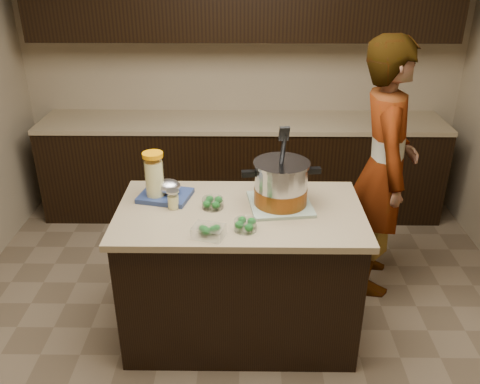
# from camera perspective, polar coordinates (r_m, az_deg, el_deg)

# --- Properties ---
(ground_plane) EXTENTS (4.00, 4.00, 0.00)m
(ground_plane) POSITION_cam_1_polar(r_m,az_deg,el_deg) (3.51, 0.00, -15.11)
(ground_plane) COLOR brown
(ground_plane) RESTS_ON ground
(room_shell) EXTENTS (4.04, 4.04, 2.72)m
(room_shell) POSITION_cam_1_polar(r_m,az_deg,el_deg) (2.71, 0.00, 13.32)
(room_shell) COLOR tan
(room_shell) RESTS_ON ground
(back_cabinets) EXTENTS (3.60, 0.63, 2.33)m
(back_cabinets) POSITION_cam_1_polar(r_m,az_deg,el_deg) (4.59, 0.26, 8.72)
(back_cabinets) COLOR black
(back_cabinets) RESTS_ON ground
(island) EXTENTS (1.46, 0.81, 0.90)m
(island) POSITION_cam_1_polar(r_m,az_deg,el_deg) (3.23, 0.00, -9.07)
(island) COLOR black
(island) RESTS_ON ground
(dish_towel) EXTENTS (0.40, 0.40, 0.02)m
(dish_towel) POSITION_cam_1_polar(r_m,az_deg,el_deg) (3.05, 4.53, -1.36)
(dish_towel) COLOR #4F7556
(dish_towel) RESTS_ON island
(stock_pot) EXTENTS (0.47, 0.37, 0.47)m
(stock_pot) POSITION_cam_1_polar(r_m,az_deg,el_deg) (3.00, 4.61, 0.69)
(stock_pot) COLOR #B7B7BC
(stock_pot) RESTS_ON dish_towel
(lemonade_pitcher) EXTENTS (0.15, 0.15, 0.30)m
(lemonade_pitcher) POSITION_cam_1_polar(r_m,az_deg,el_deg) (3.11, -9.58, 1.53)
(lemonade_pitcher) COLOR #E3DB8B
(lemonade_pitcher) RESTS_ON island
(mason_jar) EXTENTS (0.09, 0.09, 0.12)m
(mason_jar) POSITION_cam_1_polar(r_m,az_deg,el_deg) (3.02, -7.52, -0.86)
(mason_jar) COLOR #E3DB8B
(mason_jar) RESTS_ON island
(broccoli_tub_left) EXTENTS (0.16, 0.16, 0.06)m
(broccoli_tub_left) POSITION_cam_1_polar(r_m,az_deg,el_deg) (3.02, -3.08, -1.28)
(broccoli_tub_left) COLOR silver
(broccoli_tub_left) RESTS_ON island
(broccoli_tub_right) EXTENTS (0.15, 0.15, 0.06)m
(broccoli_tub_right) POSITION_cam_1_polar(r_m,az_deg,el_deg) (2.78, 0.62, -3.78)
(broccoli_tub_right) COLOR silver
(broccoli_tub_right) RESTS_ON island
(broccoli_tub_rect) EXTENTS (0.19, 0.16, 0.06)m
(broccoli_tub_rect) POSITION_cam_1_polar(r_m,az_deg,el_deg) (2.73, -3.55, -4.49)
(broccoli_tub_rect) COLOR silver
(broccoli_tub_rect) RESTS_ON island
(blue_tray) EXTENTS (0.35, 0.30, 0.11)m
(blue_tray) POSITION_cam_1_polar(r_m,az_deg,el_deg) (3.15, -8.26, -0.01)
(blue_tray) COLOR navy
(blue_tray) RESTS_ON island
(person) EXTENTS (0.51, 0.71, 1.82)m
(person) POSITION_cam_1_polar(r_m,az_deg,el_deg) (3.64, 15.82, 2.44)
(person) COLOR gray
(person) RESTS_ON ground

